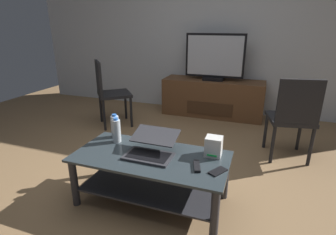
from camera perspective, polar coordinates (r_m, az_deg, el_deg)
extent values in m
plane|color=olive|center=(2.56, -2.27, -13.91)|extent=(7.68, 7.68, 0.00)
cube|color=silver|center=(4.50, 9.77, 19.16)|extent=(6.40, 0.12, 2.80)
cube|color=#2D383D|center=(2.12, -3.77, -8.46)|extent=(1.23, 0.60, 0.02)
cube|color=#2D2D33|center=(2.26, -3.61, -14.46)|extent=(1.09, 0.53, 0.02)
cylinder|color=#2D2D33|center=(2.32, -19.64, -13.21)|extent=(0.06, 0.06, 0.41)
cylinder|color=#2D2D33|center=(1.91, 10.08, -20.13)|extent=(0.06, 0.06, 0.41)
cylinder|color=#2D2D33|center=(2.66, -12.92, -7.99)|extent=(0.06, 0.06, 0.41)
cylinder|color=#2D2D33|center=(2.32, 12.29, -12.41)|extent=(0.06, 0.06, 0.41)
cube|color=brown|center=(4.32, 9.63, 4.25)|extent=(1.58, 0.48, 0.58)
cube|color=#432A18|center=(4.12, 8.92, 1.84)|extent=(0.71, 0.01, 0.20)
cube|color=black|center=(4.23, 9.82, 8.31)|extent=(0.32, 0.20, 0.05)
cube|color=black|center=(4.18, 10.11, 13.06)|extent=(0.90, 0.04, 0.66)
cube|color=#B2B7C1|center=(4.15, 10.05, 13.03)|extent=(0.84, 0.01, 0.59)
cube|color=black|center=(3.14, 24.92, -0.27)|extent=(0.52, 0.52, 0.04)
cube|color=black|center=(2.89, 26.61, 2.80)|extent=(0.42, 0.12, 0.47)
cylinder|color=black|center=(3.44, 26.58, -3.01)|extent=(0.04, 0.04, 0.43)
cylinder|color=black|center=(3.34, 20.39, -2.78)|extent=(0.04, 0.04, 0.43)
cylinder|color=black|center=(3.11, 28.58, -5.66)|extent=(0.04, 0.04, 0.43)
cylinder|color=black|center=(3.00, 21.74, -5.51)|extent=(0.04, 0.04, 0.43)
cube|color=black|center=(3.88, -11.53, 4.99)|extent=(0.62, 0.62, 0.04)
cube|color=black|center=(3.80, -14.77, 8.15)|extent=(0.30, 0.34, 0.48)
cylinder|color=black|center=(3.80, -7.98, 1.10)|extent=(0.04, 0.04, 0.44)
cylinder|color=black|center=(4.16, -9.17, 2.66)|extent=(0.04, 0.04, 0.44)
cylinder|color=black|center=(3.74, -13.65, 0.43)|extent=(0.04, 0.04, 0.44)
cylinder|color=black|center=(4.10, -14.37, 2.06)|extent=(0.04, 0.04, 0.44)
cube|color=#333338|center=(2.09, -4.26, -8.37)|extent=(0.37, 0.23, 0.02)
cube|color=black|center=(2.09, -4.27, -8.13)|extent=(0.33, 0.18, 0.00)
cube|color=#333338|center=(2.16, -2.77, -3.88)|extent=(0.37, 0.23, 0.07)
cube|color=#3F8CD8|center=(2.16, -2.81, -3.95)|extent=(0.34, 0.20, 0.06)
cube|color=white|center=(2.11, 9.86, -6.20)|extent=(0.13, 0.12, 0.16)
cube|color=#19D84C|center=(2.08, 9.48, -8.16)|extent=(0.08, 0.00, 0.01)
cylinder|color=silver|center=(2.46, -11.42, -1.96)|extent=(0.07, 0.07, 0.20)
cylinder|color=blue|center=(2.42, -11.59, 0.48)|extent=(0.04, 0.04, 0.02)
cylinder|color=silver|center=(2.35, -11.11, -2.89)|extent=(0.07, 0.07, 0.20)
cylinder|color=blue|center=(2.31, -11.29, -0.31)|extent=(0.04, 0.04, 0.02)
cube|color=black|center=(1.93, 10.78, -11.39)|extent=(0.13, 0.16, 0.01)
cube|color=black|center=(1.96, 6.27, -10.41)|extent=(0.09, 0.17, 0.02)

